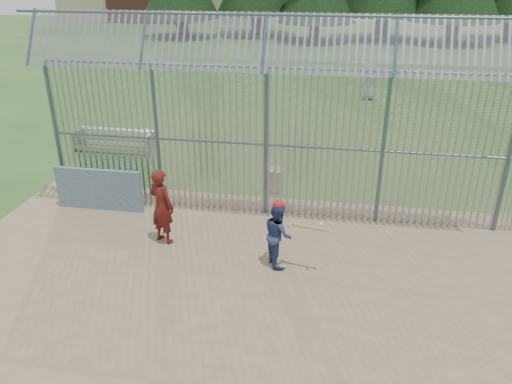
% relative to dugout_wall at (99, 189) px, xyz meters
% --- Properties ---
extents(ground, '(120.00, 120.00, 0.00)m').
position_rel_dugout_wall_xyz_m(ground, '(4.60, -2.90, -0.62)').
color(ground, '#2D511E').
rests_on(ground, ground).
extents(dirt_infield, '(14.00, 10.00, 0.02)m').
position_rel_dugout_wall_xyz_m(dirt_infield, '(4.60, -3.40, -0.61)').
color(dirt_infield, '#756047').
rests_on(dirt_infield, ground).
extents(dugout_wall, '(2.50, 0.12, 1.20)m').
position_rel_dugout_wall_xyz_m(dugout_wall, '(0.00, 0.00, 0.00)').
color(dugout_wall, '#38566B').
rests_on(dugout_wall, dirt_infield).
extents(batter, '(0.83, 0.91, 1.51)m').
position_rel_dugout_wall_xyz_m(batter, '(5.28, -1.95, 0.16)').
color(batter, navy).
rests_on(batter, dirt_infield).
extents(onlooker, '(0.82, 0.71, 1.90)m').
position_rel_dugout_wall_xyz_m(onlooker, '(2.37, -1.41, 0.35)').
color(onlooker, maroon).
rests_on(onlooker, dirt_infield).
extents(bg_kid_standing, '(1.03, 1.02, 1.80)m').
position_rel_dugout_wall_xyz_m(bg_kid_standing, '(7.80, 14.48, 0.28)').
color(bg_kid_standing, gray).
rests_on(bg_kid_standing, ground).
extents(batting_gear, '(1.24, 0.48, 0.58)m').
position_rel_dugout_wall_xyz_m(batting_gear, '(5.47, -1.99, 0.79)').
color(batting_gear, '#B51818').
rests_on(batting_gear, ground).
extents(trash_can, '(0.56, 0.56, 0.82)m').
position_rel_dugout_wall_xyz_m(trash_can, '(4.66, 2.04, -0.24)').
color(trash_can, '#93969B').
rests_on(trash_can, ground).
extents(bleacher, '(3.00, 0.95, 0.72)m').
position_rel_dugout_wall_xyz_m(bleacher, '(-1.76, 4.73, -0.21)').
color(bleacher, slate).
rests_on(bleacher, ground).
extents(backstop_fence, '(20.09, 0.81, 5.30)m').
position_rel_dugout_wall_xyz_m(backstop_fence, '(6.41, 0.53, 1.74)').
color(backstop_fence, '#47566B').
rests_on(backstop_fence, ground).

